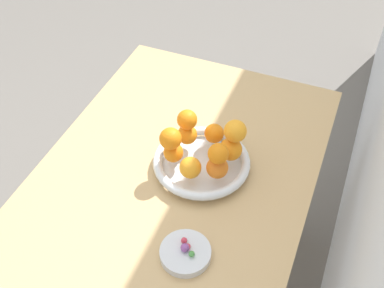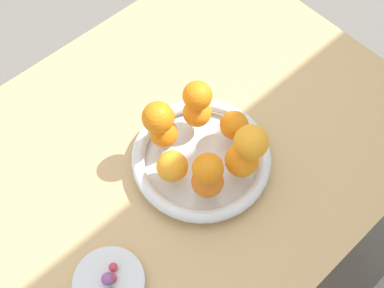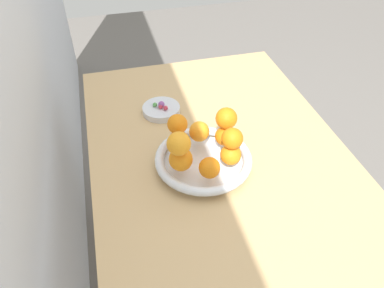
% 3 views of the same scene
% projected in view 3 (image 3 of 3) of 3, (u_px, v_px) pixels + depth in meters
% --- Properties ---
extents(ground_plane, '(6.00, 6.00, 0.00)m').
position_uv_depth(ground_plane, '(210.00, 277.00, 1.61)').
color(ground_plane, slate).
extents(dining_table, '(1.10, 0.76, 0.74)m').
position_uv_depth(dining_table, '(217.00, 170.00, 1.18)').
color(dining_table, tan).
rests_on(dining_table, ground_plane).
extents(fruit_bowl, '(0.28, 0.28, 0.04)m').
position_uv_depth(fruit_bowl, '(203.00, 160.00, 1.06)').
color(fruit_bowl, silver).
rests_on(fruit_bowl, dining_table).
extents(candy_dish, '(0.13, 0.13, 0.02)m').
position_uv_depth(candy_dish, '(161.00, 110.00, 1.26)').
color(candy_dish, silver).
rests_on(candy_dish, dining_table).
extents(orange_0, '(0.06, 0.06, 0.06)m').
position_uv_depth(orange_0, '(181.00, 159.00, 0.99)').
color(orange_0, orange).
rests_on(orange_0, fruit_bowl).
extents(orange_1, '(0.06, 0.06, 0.06)m').
position_uv_depth(orange_1, '(209.00, 168.00, 0.97)').
color(orange_1, orange).
rests_on(orange_1, fruit_bowl).
extents(orange_2, '(0.06, 0.06, 0.06)m').
position_uv_depth(orange_2, '(232.00, 154.00, 1.01)').
color(orange_2, orange).
rests_on(orange_2, fruit_bowl).
extents(orange_3, '(0.06, 0.06, 0.06)m').
position_uv_depth(orange_3, '(225.00, 136.00, 1.07)').
color(orange_3, orange).
rests_on(orange_3, fruit_bowl).
extents(orange_4, '(0.06, 0.06, 0.06)m').
position_uv_depth(orange_4, '(199.00, 131.00, 1.08)').
color(orange_4, orange).
rests_on(orange_4, fruit_bowl).
extents(orange_5, '(0.06, 0.06, 0.06)m').
position_uv_depth(orange_5, '(179.00, 141.00, 1.05)').
color(orange_5, orange).
rests_on(orange_5, fruit_bowl).
extents(orange_6, '(0.06, 0.06, 0.06)m').
position_uv_depth(orange_6, '(226.00, 118.00, 1.03)').
color(orange_6, orange).
rests_on(orange_6, orange_3).
extents(orange_7, '(0.06, 0.06, 0.06)m').
position_uv_depth(orange_7, '(177.00, 124.00, 1.01)').
color(orange_7, orange).
rests_on(orange_7, orange_5).
extents(orange_8, '(0.06, 0.06, 0.06)m').
position_uv_depth(orange_8, '(179.00, 144.00, 0.94)').
color(orange_8, orange).
rests_on(orange_8, orange_0).
extents(orange_9, '(0.06, 0.06, 0.06)m').
position_uv_depth(orange_9, '(232.00, 139.00, 0.97)').
color(orange_9, orange).
rests_on(orange_9, orange_2).
extents(candy_ball_0, '(0.02, 0.02, 0.02)m').
position_uv_depth(candy_ball_0, '(161.00, 104.00, 1.25)').
color(candy_ball_0, '#8C4C99').
rests_on(candy_ball_0, candy_dish).
extents(candy_ball_1, '(0.02, 0.02, 0.02)m').
position_uv_depth(candy_ball_1, '(161.00, 107.00, 1.24)').
color(candy_ball_1, '#C6384C').
rests_on(candy_ball_1, candy_dish).
extents(candy_ball_2, '(0.02, 0.02, 0.02)m').
position_uv_depth(candy_ball_2, '(166.00, 108.00, 1.24)').
color(candy_ball_2, '#C6384C').
rests_on(candy_ball_2, candy_dish).
extents(candy_ball_3, '(0.02, 0.02, 0.02)m').
position_uv_depth(candy_ball_3, '(155.00, 105.00, 1.25)').
color(candy_ball_3, '#4C9947').
rests_on(candy_ball_3, candy_dish).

